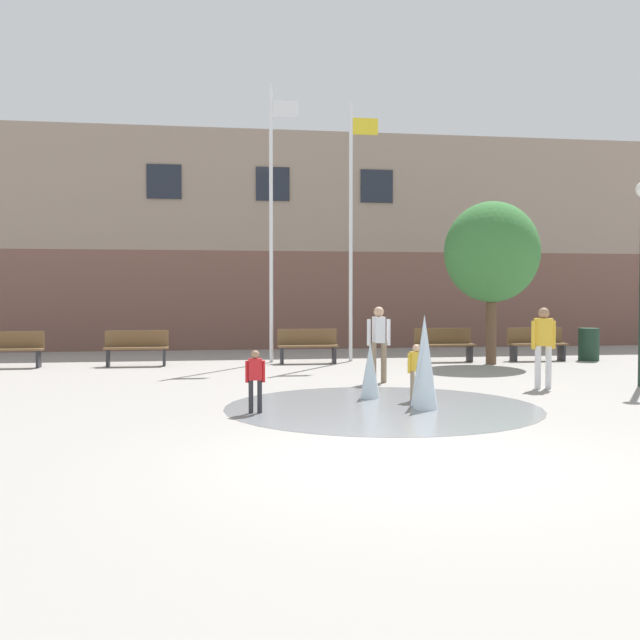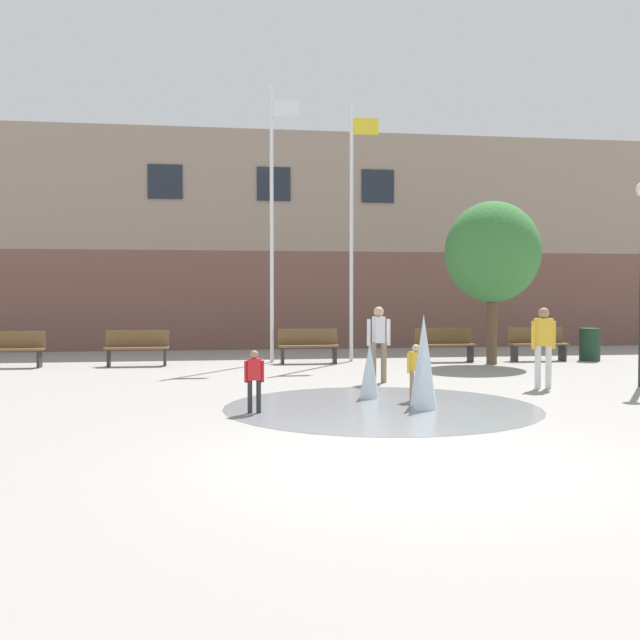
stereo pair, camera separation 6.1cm
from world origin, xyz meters
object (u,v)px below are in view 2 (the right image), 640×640
object	(u,v)px
trash_can	(590,344)
street_tree_near_building	(493,252)
adult_watching	(379,338)
adult_near_bench	(543,341)
park_bench_far_right	(538,343)
park_bench_left_of_flagpoles	(11,349)
park_bench_center	(308,345)
child_running	(416,368)
child_in_fountain	(254,376)
park_bench_under_left_flagpole	(137,347)
park_bench_under_right_flagpole	(445,344)
flagpole_right	(353,224)
flagpole_left	(273,215)

from	to	relation	value
trash_can	street_tree_near_building	distance (m)	3.98
adult_watching	adult_near_bench	xyz separation A→B (m)	(2.97, -1.42, 0.00)
park_bench_far_right	adult_near_bench	distance (m)	6.21
trash_can	street_tree_near_building	bearing A→B (deg)	-169.52
adult_watching	trash_can	world-z (taller)	adult_watching
adult_near_bench	street_tree_near_building	distance (m)	5.40
park_bench_left_of_flagpoles	adult_watching	size ratio (longest dim) A/B	1.01
park_bench_left_of_flagpoles	park_bench_center	bearing A→B (deg)	0.68
child_running	child_in_fountain	world-z (taller)	same
park_bench_under_left_flagpole	adult_near_bench	bearing A→B (deg)	-35.04
trash_can	adult_near_bench	bearing A→B (deg)	-125.69
park_bench_under_left_flagpole	park_bench_under_right_flagpole	size ratio (longest dim) A/B	1.00
adult_watching	flagpole_right	xyz separation A→B (m)	(0.40, 4.89, 2.82)
adult_near_bench	park_bench_left_of_flagpoles	bearing A→B (deg)	7.12
park_bench_under_left_flagpole	flagpole_right	size ratio (longest dim) A/B	0.23
child_in_fountain	trash_can	bearing A→B (deg)	-139.65
park_bench_left_of_flagpoles	park_bench_under_left_flagpole	bearing A→B (deg)	0.08
park_bench_far_right	child_in_fountain	size ratio (longest dim) A/B	1.62
adult_watching	flagpole_left	world-z (taller)	flagpole_left
park_bench_left_of_flagpoles	child_in_fountain	world-z (taller)	child_in_fountain
park_bench_under_left_flagpole	adult_near_bench	world-z (taller)	adult_near_bench
park_bench_under_right_flagpole	child_running	xyz separation A→B (m)	(-2.80, -6.98, 0.10)
park_bench_under_left_flagpole	park_bench_far_right	world-z (taller)	same
street_tree_near_building	flagpole_left	bearing A→B (deg)	166.30
flagpole_left	child_running	bearing A→B (deg)	-76.35
adult_near_bench	flagpole_left	size ratio (longest dim) A/B	0.21
park_bench_center	child_running	xyz separation A→B (m)	(0.93, -7.12, 0.10)
park_bench_under_left_flagpole	flagpole_right	xyz separation A→B (m)	(5.71, 0.50, 3.27)
park_bench_left_of_flagpoles	park_bench_under_right_flagpole	xyz separation A→B (m)	(11.25, -0.05, 0.00)
park_bench_under_right_flagpole	trash_can	world-z (taller)	park_bench_under_right_flagpole
child_in_fountain	child_running	bearing A→B (deg)	-159.93
park_bench_far_right	flagpole_left	bearing A→B (deg)	174.97
park_bench_under_right_flagpole	street_tree_near_building	bearing A→B (deg)	-39.01
adult_watching	flagpole_left	bearing A→B (deg)	18.49
park_bench_left_of_flagpoles	adult_near_bench	size ratio (longest dim) A/B	1.01
child_in_fountain	street_tree_near_building	bearing A→B (deg)	-131.10
park_bench_under_left_flagpole	flagpole_left	world-z (taller)	flagpole_left
adult_near_bench	trash_can	world-z (taller)	adult_near_bench
park_bench_under_left_flagpole	child_in_fountain	xyz separation A→B (m)	(2.51, -7.96, 0.10)
park_bench_far_right	street_tree_near_building	xyz separation A→B (m)	(-1.61, -0.74, 2.45)
park_bench_left_of_flagpoles	street_tree_near_building	size ratio (longest dim) A/B	0.38
child_running	flagpole_left	world-z (taller)	flagpole_left
child_in_fountain	adult_near_bench	distance (m)	6.18
park_bench_under_right_flagpole	adult_watching	xyz separation A→B (m)	(-2.84, -4.33, 0.45)
park_bench_center	flagpole_right	size ratio (longest dim) A/B	0.23
adult_watching	park_bench_center	bearing A→B (deg)	9.57
park_bench_under_left_flagpole	child_running	bearing A→B (deg)	-52.68
park_bench_under_right_flagpole	flagpole_left	distance (m)	5.81
trash_can	park_bench_far_right	bearing A→B (deg)	173.32
park_bench_under_left_flagpole	flagpole_right	distance (m)	6.60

